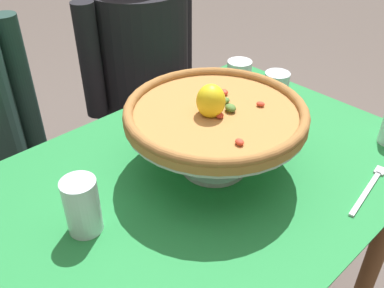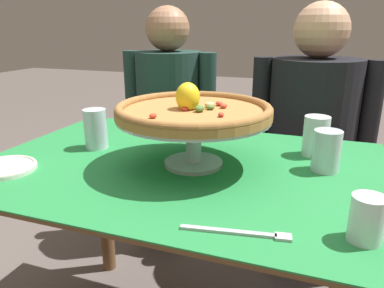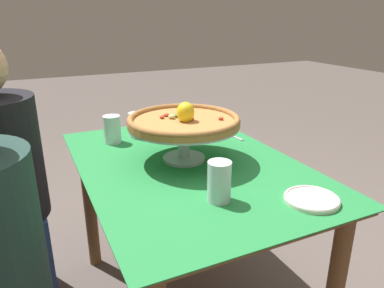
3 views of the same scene
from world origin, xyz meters
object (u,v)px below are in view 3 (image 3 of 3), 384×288
Objects in this scene: pizza at (184,120)px; side_plate at (312,199)px; water_glass_back_right at (112,131)px; water_glass_side_left at (219,184)px; dinner_fork at (226,134)px; pizza_stand at (184,133)px; water_glass_front_right at (195,117)px; water_glass_side_right at (137,126)px.

pizza is 2.57× the size of side_plate.
side_plate is (-0.81, -0.43, -0.05)m from water_glass_back_right.
water_glass_side_left is 0.67m from dinner_fork.
side_plate reaches higher than dinner_fork.
dinner_fork is (0.69, -0.10, -0.01)m from side_plate.
pizza_stand reaches higher than dinner_fork.
water_glass_back_right is 0.96× the size of water_glass_side_left.
water_glass_front_right is at bearing -2.56° from side_plate.
water_glass_back_right is at bearing 32.22° from pizza_stand.
water_glass_side_right is 0.68× the size of side_plate.
water_glass_back_right is 1.07× the size of water_glass_side_right.
pizza_stand is 4.75× the size of water_glass_front_right.
water_glass_side_right is 0.43m from dinner_fork.
pizza_stand is at bearing -167.13° from water_glass_side_right.
water_glass_side_right is (0.36, 0.08, -0.11)m from pizza.
dinner_fork is (0.21, -0.32, -0.16)m from pizza.
dinner_fork is at bearing -165.43° from water_glass_front_right.
side_plate is at bearing 171.90° from dinner_fork.
side_plate is 0.70m from dinner_fork.
dinner_fork is (0.21, -0.32, -0.11)m from pizza_stand.
pizza is 3.75× the size of water_glass_side_right.
dinner_fork is at bearing -102.48° from water_glass_back_right.
water_glass_back_right is at bearing 27.68° from side_plate.
pizza_stand is at bearing 0.24° from pizza.
water_glass_back_right is at bearing 104.47° from water_glass_side_right.
water_glass_back_right is 0.48m from water_glass_front_right.
water_glass_side_left is at bearing 173.80° from pizza.
water_glass_side_right is at bearing 3.51° from water_glass_side_left.
pizza_stand is at bearing -6.19° from water_glass_side_left.
water_glass_back_right is 1.37× the size of water_glass_front_right.
dinner_fork is (-0.12, -0.52, -0.05)m from water_glass_back_right.
water_glass_front_right is 0.92m from side_plate.
water_glass_front_right is at bearing 14.57° from dinner_fork.
water_glass_side_right is 0.90× the size of water_glass_side_left.
pizza_stand is 0.37m from water_glass_side_right.
water_glass_side_left is at bearing 159.24° from water_glass_front_right.
side_plate is (-0.84, -0.30, -0.04)m from water_glass_side_right.
side_plate is at bearing -155.62° from pizza_stand.
pizza is at bearing -167.15° from water_glass_side_right.
water_glass_back_right is 0.92m from side_plate.
pizza is 0.37m from water_glass_side_left.
side_plate is at bearing -160.33° from water_glass_side_right.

